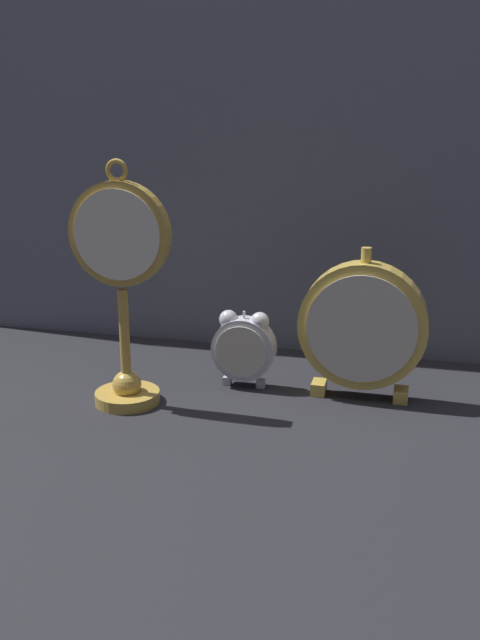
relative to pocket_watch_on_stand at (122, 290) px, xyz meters
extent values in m
plane|color=#232328|center=(0.15, -0.04, -0.16)|extent=(4.00, 4.00, 0.00)
cube|color=slate|center=(0.15, 0.29, 0.15)|extent=(1.24, 0.01, 0.62)
cylinder|color=gold|center=(0.00, 0.00, -0.15)|extent=(0.09, 0.09, 0.02)
sphere|color=gold|center=(0.00, 0.00, -0.14)|extent=(0.04, 0.04, 0.04)
cylinder|color=gold|center=(0.00, 0.00, -0.07)|extent=(0.01, 0.01, 0.15)
cylinder|color=gold|center=(0.00, 0.00, 0.07)|extent=(0.14, 0.02, 0.14)
cylinder|color=silver|center=(0.00, -0.01, 0.07)|extent=(0.12, 0.00, 0.12)
torus|color=gold|center=(0.00, 0.00, 0.16)|extent=(0.03, 0.01, 0.03)
cube|color=silver|center=(0.12, 0.10, -0.16)|extent=(0.01, 0.01, 0.01)
cube|color=silver|center=(0.17, 0.10, -0.16)|extent=(0.01, 0.01, 0.01)
cylinder|color=silver|center=(0.14, 0.10, -0.10)|extent=(0.09, 0.03, 0.09)
cylinder|color=beige|center=(0.14, 0.08, -0.10)|extent=(0.08, 0.00, 0.08)
sphere|color=silver|center=(0.12, 0.10, -0.06)|extent=(0.03, 0.03, 0.03)
sphere|color=silver|center=(0.17, 0.10, -0.06)|extent=(0.03, 0.03, 0.03)
cylinder|color=silver|center=(0.14, 0.10, -0.06)|extent=(0.00, 0.00, 0.02)
cube|color=gold|center=(0.25, 0.10, -0.15)|extent=(0.02, 0.03, 0.02)
cube|color=gold|center=(0.37, 0.10, -0.15)|extent=(0.02, 0.03, 0.02)
cylinder|color=gold|center=(0.31, 0.10, -0.06)|extent=(0.18, 0.04, 0.18)
cylinder|color=beige|center=(0.31, 0.08, -0.06)|extent=(0.15, 0.00, 0.15)
cylinder|color=gold|center=(0.31, 0.10, 0.04)|extent=(0.01, 0.01, 0.02)
camera|label=1|loc=(0.38, -0.85, 0.23)|focal=40.00mm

